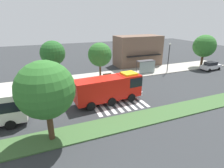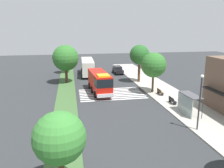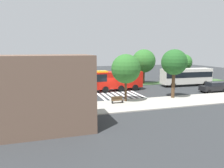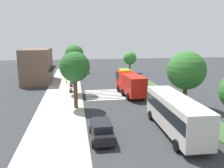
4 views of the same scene
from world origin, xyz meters
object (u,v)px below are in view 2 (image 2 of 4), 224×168
object	(u,v)px
bench_near_shelter	(172,100)
street_lamp	(200,98)
transit_bus	(88,66)
sidewalk_tree_far_west	(140,55)
fire_truck	(100,81)
bench_west_of_shelter	(160,92)
sidewalk_tree_west	(154,65)
bus_stop_shelter	(188,100)
median_tree_far_west	(66,54)
parked_car_west	(118,70)
median_tree_west	(66,58)
median_tree_center	(59,138)

from	to	relation	value
bench_near_shelter	street_lamp	size ratio (longest dim) A/B	0.27
transit_bus	street_lamp	world-z (taller)	street_lamp
transit_bus	sidewalk_tree_far_west	world-z (taller)	sidewalk_tree_far_west
fire_truck	bench_west_of_shelter	distance (m)	9.78
sidewalk_tree_west	sidewalk_tree_far_west	bearing A→B (deg)	180.00
transit_bus	bench_west_of_shelter	xyz separation A→B (m)	(18.18, 10.00, -1.49)
bus_stop_shelter	median_tree_far_west	world-z (taller)	median_tree_far_west
parked_car_west	sidewalk_tree_west	size ratio (longest dim) A/B	0.72
street_lamp	median_tree_west	distance (m)	27.25
fire_truck	bench_west_of_shelter	world-z (taller)	fire_truck
bus_stop_shelter	bench_near_shelter	bearing A→B (deg)	-179.47
parked_car_west	bus_stop_shelter	xyz separation A→B (m)	(27.00, 2.93, 0.99)
sidewalk_tree_far_west	bench_near_shelter	bearing A→B (deg)	2.94
sidewalk_tree_west	median_tree_center	bearing A→B (deg)	-33.89
bus_stop_shelter	median_tree_west	world-z (taller)	median_tree_west
bench_west_of_shelter	median_tree_far_west	distance (m)	25.76
median_tree_west	transit_bus	bearing A→B (deg)	147.49
bus_stop_shelter	street_lamp	xyz separation A→B (m)	(4.28, -1.13, 1.72)
parked_car_west	bench_west_of_shelter	xyz separation A→B (m)	(18.56, 2.89, -0.31)
sidewalk_tree_far_west	median_tree_far_west	bearing A→B (deg)	-130.13
sidewalk_tree_far_west	median_tree_center	distance (m)	31.64
bench_near_shelter	parked_car_west	bearing A→B (deg)	-172.83
transit_bus	bench_near_shelter	world-z (taller)	transit_bus
street_lamp	fire_truck	bearing A→B (deg)	-152.52
bench_near_shelter	median_tree_far_west	bearing A→B (deg)	-149.89
transit_bus	median_tree_center	size ratio (longest dim) A/B	1.98
bus_stop_shelter	sidewalk_tree_far_west	size ratio (longest dim) A/B	0.49
street_lamp	sidewalk_tree_far_west	xyz separation A→B (m)	(-21.78, 0.40, 1.79)
median_tree_far_west	median_tree_center	world-z (taller)	median_tree_far_west
sidewalk_tree_west	median_tree_far_west	xyz separation A→B (m)	(-19.35, -13.96, -0.18)
street_lamp	bench_west_of_shelter	bearing A→B (deg)	175.09
fire_truck	bench_near_shelter	bearing A→B (deg)	47.79
fire_truck	parked_car_west	bearing A→B (deg)	154.33
bench_near_shelter	bench_west_of_shelter	distance (m)	4.44
bench_near_shelter	median_tree_west	world-z (taller)	median_tree_west
fire_truck	bench_west_of_shelter	xyz separation A→B (m)	(2.93, 9.23, -1.40)
sidewalk_tree_far_west	median_tree_far_west	world-z (taller)	sidewalk_tree_far_west
transit_bus	bench_near_shelter	xyz separation A→B (m)	(22.62, 10.00, -1.49)
bus_stop_shelter	bench_near_shelter	distance (m)	4.20
bus_stop_shelter	median_tree_center	world-z (taller)	median_tree_center
transit_bus	sidewalk_tree_west	size ratio (longest dim) A/B	1.62
fire_truck	median_tree_center	world-z (taller)	median_tree_center
transit_bus	bus_stop_shelter	bearing A→B (deg)	-157.04
fire_truck	sidewalk_tree_west	size ratio (longest dim) A/B	1.39
transit_bus	median_tree_far_west	world-z (taller)	median_tree_far_west
parked_car_west	bench_near_shelter	bearing A→B (deg)	7.37
sidewalk_tree_west	parked_car_west	bearing A→B (deg)	-172.66
median_tree_west	street_lamp	bearing A→B (deg)	29.88
street_lamp	sidewalk_tree_far_west	world-z (taller)	sidewalk_tree_far_west
median_tree_west	bench_near_shelter	bearing A→B (deg)	43.72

